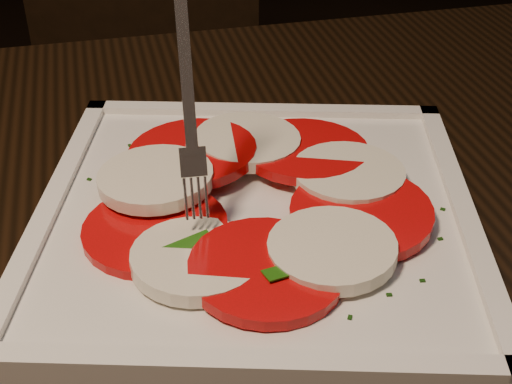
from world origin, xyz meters
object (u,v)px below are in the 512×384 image
at_px(plate, 256,217).
at_px(fork, 187,95).
at_px(table, 198,338).
at_px(chair, 141,74).

relative_size(plate, fork, 2.11).
distance_m(table, fork, 0.21).
bearing_deg(plate, chair, 92.28).
bearing_deg(chair, plate, -75.85).
bearing_deg(fork, plate, 0.25).
xyz_separation_m(table, plate, (0.05, 0.01, 0.11)).
height_order(table, fork, fork).
bearing_deg(fork, table, -109.79).
distance_m(table, plate, 0.12).
bearing_deg(chair, table, -79.52).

